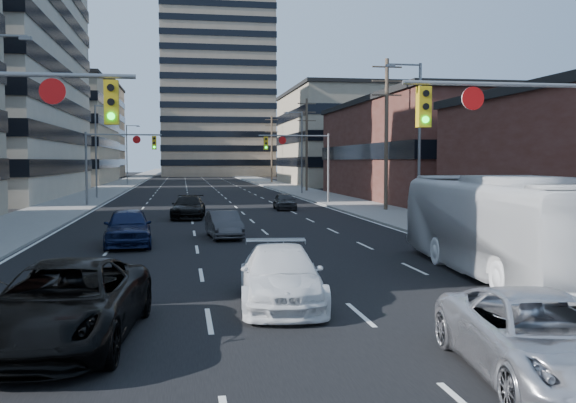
{
  "coord_description": "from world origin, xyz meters",
  "views": [
    {
      "loc": [
        -2.38,
        -8.64,
        3.7
      ],
      "look_at": [
        1.45,
        14.49,
        2.2
      ],
      "focal_mm": 40.0,
      "sensor_mm": 36.0,
      "label": 1
    }
  ],
  "objects_px": {
    "black_pickup": "(64,304)",
    "white_van": "(281,276)",
    "sedan_blue": "(128,227)",
    "transit_bus": "(498,226)",
    "silver_suv": "(542,338)"
  },
  "relations": [
    {
      "from": "black_pickup",
      "to": "white_van",
      "type": "height_order",
      "value": "black_pickup"
    },
    {
      "from": "white_van",
      "to": "sedan_blue",
      "type": "relative_size",
      "value": 1.05
    },
    {
      "from": "white_van",
      "to": "sedan_blue",
      "type": "distance_m",
      "value": 13.2
    },
    {
      "from": "black_pickup",
      "to": "transit_bus",
      "type": "distance_m",
      "value": 13.59
    },
    {
      "from": "black_pickup",
      "to": "sedan_blue",
      "type": "xyz_separation_m",
      "value": [
        0.02,
        15.11,
        -0.0
      ]
    },
    {
      "from": "sedan_blue",
      "to": "silver_suv",
      "type": "bearing_deg",
      "value": -69.63
    },
    {
      "from": "white_van",
      "to": "transit_bus",
      "type": "height_order",
      "value": "transit_bus"
    },
    {
      "from": "white_van",
      "to": "silver_suv",
      "type": "relative_size",
      "value": 0.97
    },
    {
      "from": "white_van",
      "to": "transit_bus",
      "type": "xyz_separation_m",
      "value": [
        7.46,
        2.9,
        0.88
      ]
    },
    {
      "from": "black_pickup",
      "to": "white_van",
      "type": "xyz_separation_m",
      "value": [
        4.84,
        2.82,
        -0.09
      ]
    },
    {
      "from": "white_van",
      "to": "sedan_blue",
      "type": "xyz_separation_m",
      "value": [
        -4.82,
        12.28,
        0.09
      ]
    },
    {
      "from": "white_van",
      "to": "transit_bus",
      "type": "distance_m",
      "value": 8.05
    },
    {
      "from": "silver_suv",
      "to": "transit_bus",
      "type": "height_order",
      "value": "transit_bus"
    },
    {
      "from": "silver_suv",
      "to": "transit_bus",
      "type": "bearing_deg",
      "value": 73.23
    },
    {
      "from": "transit_bus",
      "to": "sedan_blue",
      "type": "height_order",
      "value": "transit_bus"
    }
  ]
}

